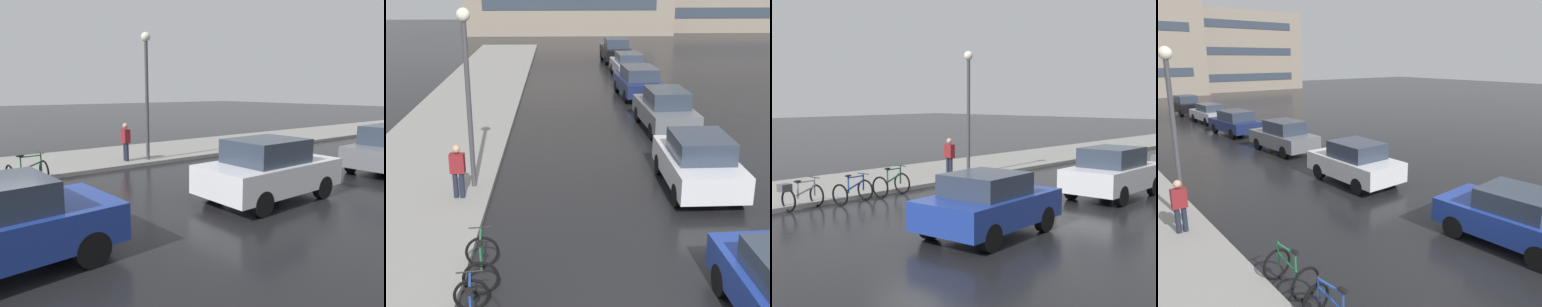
{
  "view_description": "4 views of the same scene",
  "coord_description": "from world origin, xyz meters",
  "views": [
    {
      "loc": [
        9.12,
        -1.27,
        2.98
      ],
      "look_at": [
        0.94,
        4.94,
        1.23
      ],
      "focal_mm": 35.0,
      "sensor_mm": 36.0,
      "label": 1
    },
    {
      "loc": [
        -1.56,
        -8.23,
        6.06
      ],
      "look_at": [
        -1.14,
        4.47,
        1.8
      ],
      "focal_mm": 50.0,
      "sensor_mm": 36.0,
      "label": 2
    },
    {
      "loc": [
        10.64,
        -10.05,
        3.35
      ],
      "look_at": [
        -0.16,
        1.85,
        1.65
      ],
      "focal_mm": 50.0,
      "sensor_mm": 36.0,
      "label": 3
    },
    {
      "loc": [
        -6.69,
        -4.91,
        4.9
      ],
      "look_at": [
        1.0,
        4.88,
        1.73
      ],
      "focal_mm": 35.0,
      "sensor_mm": 36.0,
      "label": 4
    }
  ],
  "objects": [
    {
      "name": "building_facade_side",
      "position": [
        15.12,
        55.68,
        5.96
      ],
      "size": [
        22.94,
        10.45,
        11.91
      ],
      "color": "gray",
      "rests_on": "ground"
    },
    {
      "name": "car_silver",
      "position": [
        2.64,
        24.73,
        0.77
      ],
      "size": [
        1.92,
        4.26,
        1.5
      ],
      "color": "#B2B5BA",
      "rests_on": "ground"
    },
    {
      "name": "streetlamp",
      "position": [
        -4.14,
        6.51,
        3.38
      ],
      "size": [
        0.38,
        0.38,
        5.23
      ],
      "color": "#424247",
      "rests_on": "ground"
    },
    {
      "name": "car_white",
      "position": [
        2.45,
        6.41,
        0.84
      ],
      "size": [
        2.0,
        4.09,
        1.7
      ],
      "color": "silver",
      "rests_on": "ground"
    },
    {
      "name": "car_navy",
      "position": [
        2.48,
        19.03,
        0.81
      ],
      "size": [
        2.26,
        4.32,
        1.58
      ],
      "color": "navy",
      "rests_on": "ground"
    },
    {
      "name": "ground_plane",
      "position": [
        0.0,
        0.0,
        0.0
      ],
      "size": [
        140.0,
        140.0,
        0.0
      ],
      "primitive_type": "plane",
      "color": "black"
    },
    {
      "name": "bicycle_third",
      "position": [
        -3.24,
        1.57,
        0.41
      ],
      "size": [
        0.85,
        1.19,
        1.01
      ],
      "color": "black",
      "rests_on": "ground"
    },
    {
      "name": "car_blue",
      "position": [
        2.54,
        -0.25,
        0.78
      ],
      "size": [
        2.19,
        3.86,
        1.55
      ],
      "color": "navy",
      "rests_on": "ground"
    },
    {
      "name": "car_grey",
      "position": [
        2.69,
        12.82,
        0.84
      ],
      "size": [
        2.11,
        4.43,
        1.7
      ],
      "color": "slate",
      "rests_on": "ground"
    },
    {
      "name": "pedestrian",
      "position": [
        -4.42,
        5.65,
        0.95
      ],
      "size": [
        0.41,
        0.25,
        1.68
      ],
      "color": "#1E2333",
      "rests_on": "ground"
    },
    {
      "name": "car_black",
      "position": [
        2.47,
        30.61,
        0.84
      ],
      "size": [
        2.08,
        3.95,
        1.71
      ],
      "color": "black",
      "rests_on": "ground"
    }
  ]
}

